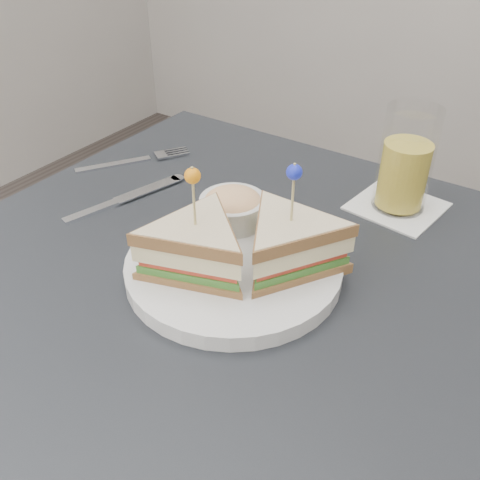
% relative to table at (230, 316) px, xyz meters
% --- Properties ---
extents(table, '(0.80, 0.80, 0.75)m').
position_rel_table_xyz_m(table, '(0.00, 0.00, 0.00)').
color(table, black).
rests_on(table, ground).
extents(plate_meal, '(0.33, 0.33, 0.16)m').
position_rel_table_xyz_m(plate_meal, '(0.01, 0.01, 0.12)').
color(plate_meal, silver).
rests_on(plate_meal, table).
extents(cutlery_fork, '(0.13, 0.18, 0.01)m').
position_rel_table_xyz_m(cutlery_fork, '(-0.32, 0.17, 0.08)').
color(cutlery_fork, silver).
rests_on(cutlery_fork, table).
extents(cutlery_knife, '(0.07, 0.21, 0.01)m').
position_rel_table_xyz_m(cutlery_knife, '(-0.24, 0.05, 0.08)').
color(cutlery_knife, white).
rests_on(cutlery_knife, table).
extents(drink_set, '(0.14, 0.14, 0.16)m').
position_rel_table_xyz_m(drink_set, '(0.12, 0.28, 0.15)').
color(drink_set, silver).
rests_on(drink_set, table).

